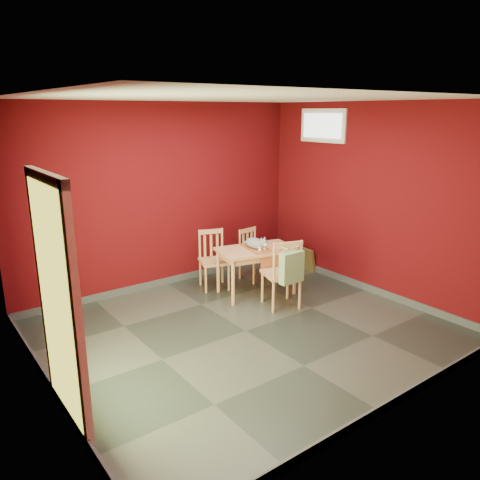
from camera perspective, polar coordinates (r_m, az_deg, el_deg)
ground at (r=5.76m, az=0.70°, el=-11.02°), size 4.50×4.50×0.00m
room_shell at (r=5.73m, az=0.70°, el=-10.57°), size 4.50×4.50×4.50m
doorway at (r=4.06m, az=-21.47°, el=-6.48°), size 0.06×1.01×2.13m
window at (r=7.39m, az=10.04°, el=13.57°), size 0.05×0.90×0.50m
outlet_plate at (r=8.03m, az=1.15°, el=-0.92°), size 0.08×0.02×0.12m
dining_table at (r=6.68m, az=2.03°, el=-1.72°), size 1.19×0.84×0.68m
table_runner at (r=6.60m, az=2.57°, el=-1.60°), size 0.40×0.64×0.30m
chair_far_left at (r=6.97m, az=-3.26°, el=-2.29°), size 0.51×0.51×0.87m
chair_far_right at (r=7.32m, az=1.55°, el=-1.69°), size 0.40×0.40×0.80m
chair_near at (r=6.26m, az=5.22°, el=-3.98°), size 0.56×0.56×0.95m
tote_bag at (r=6.04m, az=6.33°, el=-3.32°), size 0.34×0.20×0.48m
cat at (r=6.64m, az=1.86°, el=-0.15°), size 0.33×0.46×0.21m
picture_frame at (r=7.87m, az=8.05°, el=-2.26°), size 0.15×0.38×0.38m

